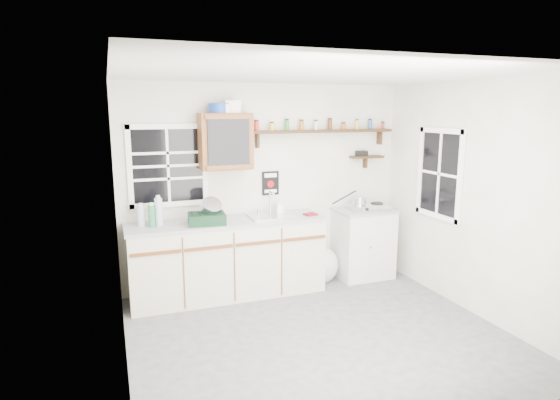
{
  "coord_description": "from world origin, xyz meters",
  "views": [
    {
      "loc": [
        -1.84,
        -3.89,
        2.18
      ],
      "look_at": [
        -0.2,
        0.55,
        1.27
      ],
      "focal_mm": 30.0,
      "sensor_mm": 36.0,
      "label": 1
    }
  ],
  "objects": [
    {
      "name": "upper_cabinet_clutter",
      "position": [
        -0.56,
        1.44,
        2.21
      ],
      "size": [
        0.36,
        0.24,
        0.14
      ],
      "color": "#173C97",
      "rests_on": "upper_cabinet"
    },
    {
      "name": "window_right",
      "position": [
        1.79,
        0.55,
        1.45
      ],
      "size": [
        0.03,
        0.78,
        1.08
      ],
      "color": "black",
      "rests_on": "wall_back"
    },
    {
      "name": "window_back",
      "position": [
        -1.2,
        1.59,
        1.55
      ],
      "size": [
        0.93,
        0.03,
        0.98
      ],
      "color": "black",
      "rests_on": "wall_back"
    },
    {
      "name": "soap_bottle",
      "position": [
        0.1,
        1.41,
        1.01
      ],
      "size": [
        0.09,
        0.09,
        0.18
      ],
      "primitive_type": "imported",
      "rotation": [
        0.0,
        0.0,
        0.08
      ],
      "color": "white",
      "rests_on": "main_cabinet"
    },
    {
      "name": "hotplate",
      "position": [
        1.3,
        1.31,
        0.95
      ],
      "size": [
        0.56,
        0.34,
        0.08
      ],
      "rotation": [
        0.0,
        0.0,
        -0.11
      ],
      "color": "silver",
      "rests_on": "right_cabinet"
    },
    {
      "name": "rag",
      "position": [
        0.43,
        1.2,
        0.93
      ],
      "size": [
        0.17,
        0.15,
        0.02
      ],
      "primitive_type": "cube",
      "rotation": [
        0.0,
        0.0,
        0.22
      ],
      "color": "maroon",
      "rests_on": "main_cabinet"
    },
    {
      "name": "spice_shelf",
      "position": [
        0.71,
        1.51,
        1.93
      ],
      "size": [
        1.91,
        0.18,
        0.35
      ],
      "color": "black",
      "rests_on": "wall_back"
    },
    {
      "name": "secondary_shelf",
      "position": [
        1.36,
        1.52,
        1.58
      ],
      "size": [
        0.45,
        0.16,
        0.24
      ],
      "color": "black",
      "rests_on": "wall_back"
    },
    {
      "name": "warning_sign",
      "position": [
        0.05,
        1.59,
        1.28
      ],
      "size": [
        0.22,
        0.02,
        0.3
      ],
      "color": "black",
      "rests_on": "wall_back"
    },
    {
      "name": "trash_bag",
      "position": [
        0.65,
        1.35,
        0.22
      ],
      "size": [
        0.44,
        0.4,
        0.51
      ],
      "color": "silver",
      "rests_on": "floor"
    },
    {
      "name": "room",
      "position": [
        0.0,
        0.0,
        1.25
      ],
      "size": [
        3.64,
        3.24,
        2.54
      ],
      "color": "#49494B",
      "rests_on": "ground"
    },
    {
      "name": "upper_cabinet",
      "position": [
        -0.55,
        1.44,
        1.82
      ],
      "size": [
        0.6,
        0.32,
        0.65
      ],
      "color": "brown",
      "rests_on": "wall_back"
    },
    {
      "name": "dish_rack",
      "position": [
        -0.83,
        1.2,
        1.02
      ],
      "size": [
        0.43,
        0.34,
        0.31
      ],
      "rotation": [
        0.0,
        0.0,
        -0.1
      ],
      "color": "black",
      "rests_on": "main_cabinet"
    },
    {
      "name": "right_cabinet",
      "position": [
        1.25,
        1.32,
        0.46
      ],
      "size": [
        0.73,
        0.57,
        0.91
      ],
      "color": "beige",
      "rests_on": "floor"
    },
    {
      "name": "sink",
      "position": [
        -0.05,
        1.3,
        0.93
      ],
      "size": [
        0.52,
        0.44,
        0.29
      ],
      "color": "silver",
      "rests_on": "main_cabinet"
    },
    {
      "name": "saucepan",
      "position": [
        1.16,
        1.31,
        1.03
      ],
      "size": [
        0.43,
        0.18,
        0.18
      ],
      "rotation": [
        0.0,
        0.0,
        -0.02
      ],
      "color": "silver",
      "rests_on": "hotplate"
    },
    {
      "name": "main_cabinet",
      "position": [
        -0.58,
        1.3,
        0.46
      ],
      "size": [
        2.31,
        0.63,
        0.92
      ],
      "color": "beige",
      "rests_on": "floor"
    },
    {
      "name": "water_bottles",
      "position": [
        -1.43,
        1.31,
        1.06
      ],
      "size": [
        0.27,
        0.15,
        0.34
      ],
      "color": "#A8BAC5",
      "rests_on": "main_cabinet"
    }
  ]
}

